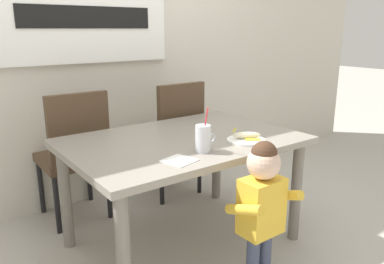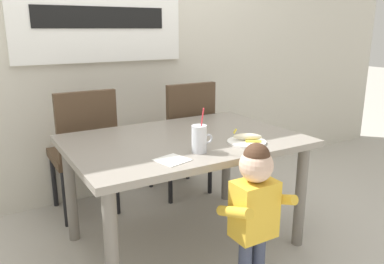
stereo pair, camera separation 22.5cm
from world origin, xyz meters
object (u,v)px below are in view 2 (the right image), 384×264
Objects in this scene: dining_table at (184,152)px; toddler_standing at (255,203)px; dining_chair_left at (85,146)px; milk_cup at (199,140)px; paper_napkin at (172,160)px; peeled_banana at (248,137)px; dining_chair_right at (184,132)px; snack_plate at (247,142)px.

toddler_standing is at bearing -85.18° from dining_table.
milk_cup is (0.37, -1.00, 0.24)m from dining_chair_left.
paper_napkin is (-0.31, 0.29, 0.19)m from toddler_standing.
toddler_standing is at bearing 110.02° from dining_chair_left.
milk_cup is 1.50× the size of peeled_banana.
dining_table is 1.46× the size of dining_chair_left.
milk_cup reaches higher than dining_chair_left.
toddler_standing is at bearing -70.93° from milk_cup.
milk_cup is at bearing -177.48° from peeled_banana.
milk_cup is (-0.44, -0.95, 0.24)m from dining_chair_right.
milk_cup is at bearing 110.35° from dining_chair_left.
toddler_standing is (0.05, -0.63, -0.10)m from dining_table.
toddler_standing is 0.44m from milk_cup.
dining_table is 1.68× the size of toddler_standing.
dining_table is at bearing 60.48° from dining_chair_right.
peeled_banana reaches higher than snack_plate.
dining_chair_left is at bearing -3.00° from dining_chair_right.
milk_cup is at bearing 65.15° from dining_chair_right.
toddler_standing is (0.49, -1.34, -0.02)m from dining_chair_left.
paper_napkin is at bearing -127.64° from dining_table.
toddler_standing is 5.01× the size of peeled_banana.
dining_table is 1.46× the size of dining_chair_right.
dining_chair_left is 6.40× the size of paper_napkin.
dining_chair_right is at bearing 75.92° from toddler_standing.
snack_plate is at bearing 83.34° from dining_chair_right.
paper_napkin is (-0.52, -0.05, -0.00)m from snack_plate.
toddler_standing is at bearing -121.76° from snack_plate.
milk_cup reaches higher than dining_chair_right.
paper_napkin is (-0.54, -0.06, -0.03)m from peeled_banana.
dining_chair_left is 1.42m from toddler_standing.
paper_napkin is at bearing -166.94° from milk_cup.
snack_plate is 1.38× the size of peeled_banana.
dining_chair_right reaches higher than peeled_banana.
snack_plate is (0.27, -0.28, 0.10)m from dining_table.
dining_chair_right is (0.38, 0.67, -0.08)m from dining_table.
peeled_banana is (-0.09, -0.94, 0.21)m from dining_chair_right.
dining_chair_left is at bearing 121.47° from dining_table.
snack_plate reaches higher than paper_napkin.
dining_chair_left is 5.74× the size of peeled_banana.
dining_chair_left is 1.00× the size of dining_chair_right.
dining_chair_right is 5.74× the size of peeled_banana.
snack_plate is (0.21, 0.34, 0.20)m from toddler_standing.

